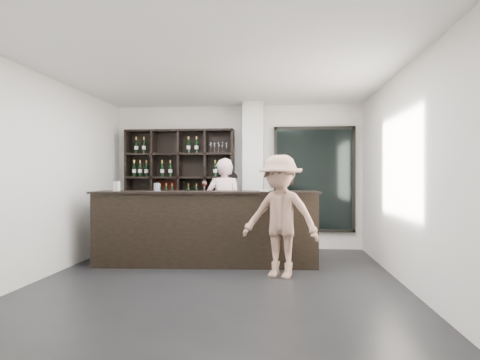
# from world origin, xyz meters

# --- Properties ---
(floor) EXTENTS (5.00, 5.50, 0.01)m
(floor) POSITION_xyz_m (0.00, 0.00, -0.01)
(floor) COLOR black
(floor) RESTS_ON ground
(wine_shelf) EXTENTS (2.20, 0.35, 2.40)m
(wine_shelf) POSITION_xyz_m (-1.15, 2.57, 1.20)
(wine_shelf) COLOR black
(wine_shelf) RESTS_ON floor
(structural_column) EXTENTS (0.40, 0.40, 2.90)m
(structural_column) POSITION_xyz_m (0.35, 2.47, 1.45)
(structural_column) COLOR silver
(structural_column) RESTS_ON floor
(glass_panel) EXTENTS (1.60, 0.08, 2.10)m
(glass_panel) POSITION_xyz_m (1.55, 2.69, 1.40)
(glass_panel) COLOR black
(glass_panel) RESTS_ON floor
(tasting_counter) EXTENTS (3.67, 0.75, 1.21)m
(tasting_counter) POSITION_xyz_m (-0.35, 1.10, 0.61)
(tasting_counter) COLOR black
(tasting_counter) RESTS_ON floor
(taster_pink) EXTENTS (0.67, 0.45, 1.79)m
(taster_pink) POSITION_xyz_m (-0.15, 1.85, 0.89)
(taster_pink) COLOR beige
(taster_pink) RESTS_ON floor
(taster_black) EXTENTS (0.89, 0.78, 1.54)m
(taster_black) POSITION_xyz_m (-0.10, 2.04, 0.77)
(taster_black) COLOR black
(taster_black) RESTS_ON floor
(customer) EXTENTS (1.29, 1.00, 1.76)m
(customer) POSITION_xyz_m (0.86, 0.40, 0.88)
(customer) COLOR #9F7560
(customer) RESTS_ON floor
(wine_glass) EXTENTS (0.09, 0.09, 0.20)m
(wine_glass) POSITION_xyz_m (-0.37, 1.08, 1.31)
(wine_glass) COLOR white
(wine_glass) RESTS_ON tasting_counter
(spit_cup) EXTENTS (0.13, 0.13, 0.13)m
(spit_cup) POSITION_xyz_m (-1.16, 1.07, 1.28)
(spit_cup) COLOR silver
(spit_cup) RESTS_ON tasting_counter
(napkin_stack) EXTENTS (0.15, 0.15, 0.02)m
(napkin_stack) POSITION_xyz_m (0.60, 1.13, 1.22)
(napkin_stack) COLOR white
(napkin_stack) RESTS_ON tasting_counter
(card_stand) EXTENTS (0.12, 0.09, 0.16)m
(card_stand) POSITION_xyz_m (-1.86, 1.08, 1.29)
(card_stand) COLOR white
(card_stand) RESTS_ON tasting_counter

